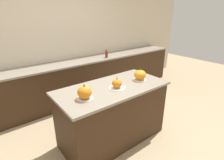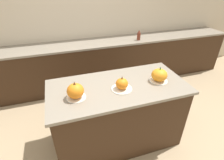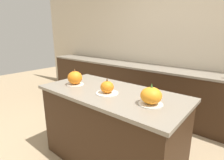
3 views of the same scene
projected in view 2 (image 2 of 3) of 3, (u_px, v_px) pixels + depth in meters
name	position (u px, v px, depth m)	size (l,w,h in m)	color
ground_plane	(117.00, 138.00, 2.53)	(12.00, 12.00, 0.00)	tan
wall_back	(86.00, 21.00, 3.42)	(8.00, 0.06, 2.50)	beige
kitchen_island	(118.00, 114.00, 2.29)	(1.65, 0.80, 0.91)	#382314
back_counter	(92.00, 64.00, 3.56)	(6.00, 0.60, 0.92)	#382314
pumpkin_cake_left	(75.00, 91.00, 1.82)	(0.21, 0.21, 0.20)	silver
pumpkin_cake_center	(122.00, 84.00, 1.97)	(0.24, 0.24, 0.18)	silver
pumpkin_cake_right	(159.00, 75.00, 2.11)	(0.22, 0.22, 0.20)	silver
bottle_tall	(139.00, 35.00, 3.42)	(0.07, 0.07, 0.20)	maroon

